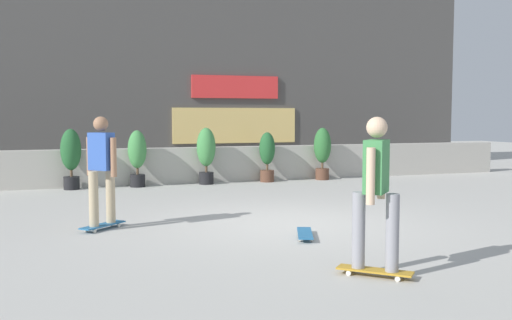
% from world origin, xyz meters
% --- Properties ---
extents(ground_plane, '(48.00, 48.00, 0.00)m').
position_xyz_m(ground_plane, '(0.00, 0.00, 0.00)').
color(ground_plane, '#B2AFA8').
extents(planter_wall, '(18.00, 0.40, 0.90)m').
position_xyz_m(planter_wall, '(0.00, 6.00, 0.45)').
color(planter_wall, '#B2ADA3').
rests_on(planter_wall, ground).
extents(building_backdrop, '(20.00, 2.08, 6.50)m').
position_xyz_m(building_backdrop, '(0.00, 10.00, 3.25)').
color(building_backdrop, '#4C4947').
rests_on(building_backdrop, ground).
extents(potted_plant_0, '(0.47, 0.47, 1.40)m').
position_xyz_m(potted_plant_0, '(-3.13, 5.55, 0.80)').
color(potted_plant_0, black).
rests_on(potted_plant_0, ground).
extents(potted_plant_1, '(0.44, 0.44, 1.36)m').
position_xyz_m(potted_plant_1, '(-1.62, 5.55, 0.77)').
color(potted_plant_1, black).
rests_on(potted_plant_1, ground).
extents(potted_plant_2, '(0.47, 0.47, 1.41)m').
position_xyz_m(potted_plant_2, '(0.08, 5.55, 0.81)').
color(potted_plant_2, black).
rests_on(potted_plant_2, ground).
extents(potted_plant_3, '(0.41, 0.41, 1.28)m').
position_xyz_m(potted_plant_3, '(1.70, 5.55, 0.71)').
color(potted_plant_3, brown).
rests_on(potted_plant_3, ground).
extents(potted_plant_4, '(0.46, 0.46, 1.39)m').
position_xyz_m(potted_plant_4, '(3.26, 5.55, 0.79)').
color(potted_plant_4, brown).
rests_on(potted_plant_4, ground).
extents(skater_far_right, '(0.71, 0.70, 1.70)m').
position_xyz_m(skater_far_right, '(-0.27, -3.16, 0.94)').
color(skater_far_right, '#BF8C26').
rests_on(skater_far_right, ground).
extents(skater_by_wall_right, '(0.72, 0.69, 1.70)m').
position_xyz_m(skater_by_wall_right, '(-2.81, 0.43, 0.94)').
color(skater_by_wall_right, '#266699').
rests_on(skater_by_wall_right, ground).
extents(skateboard_near_camera, '(0.48, 0.82, 0.08)m').
position_xyz_m(skateboard_near_camera, '(-0.17, -1.11, 0.06)').
color(skateboard_near_camera, '#266699').
rests_on(skateboard_near_camera, ground).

